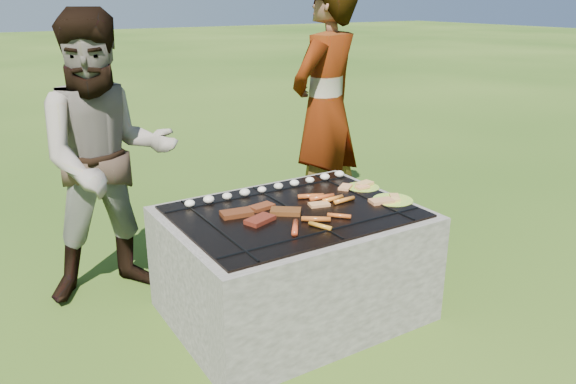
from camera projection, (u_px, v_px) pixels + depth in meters
name	position (u px, v px, depth m)	size (l,w,h in m)	color
lawn	(293.00, 311.00, 3.17)	(60.00, 60.00, 0.00)	#244310
fire_pit	(293.00, 266.00, 3.08)	(1.30, 1.00, 0.62)	gray
mushrooms	(270.00, 188.00, 3.26)	(1.06, 0.06, 0.04)	white
pork_slabs	(260.00, 213.00, 2.90)	(0.41, 0.27, 0.02)	brown
sausages	(320.00, 209.00, 2.94)	(0.57, 0.48, 0.03)	#CD5C21
bread_on_grate	(355.00, 198.00, 3.12)	(0.45, 0.41, 0.02)	tan
plate_far	(363.00, 187.00, 3.34)	(0.22, 0.22, 0.03)	yellow
plate_near	(393.00, 200.00, 3.12)	(0.23, 0.23, 0.03)	yellow
cook	(325.00, 109.00, 4.08)	(0.66, 0.43, 1.82)	#A89C8C
bystander	(108.00, 160.00, 3.15)	(0.79, 0.62, 1.63)	#A7978B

